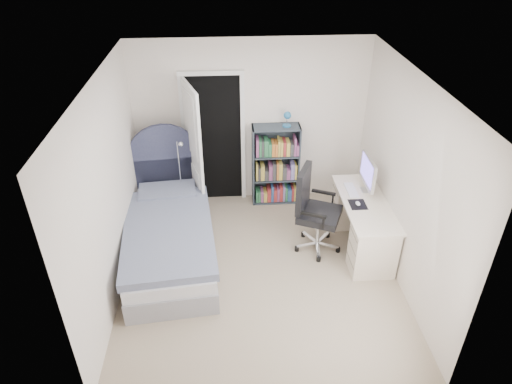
{
  "coord_description": "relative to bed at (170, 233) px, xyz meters",
  "views": [
    {
      "loc": [
        -0.35,
        -4.42,
        3.95
      ],
      "look_at": [
        -0.04,
        0.12,
        1.11
      ],
      "focal_mm": 32.0,
      "sensor_mm": 36.0,
      "label": 1
    }
  ],
  "objects": [
    {
      "name": "bed",
      "position": [
        0.0,
        0.0,
        0.0
      ],
      "size": [
        1.3,
        2.39,
        1.42
      ],
      "color": "gray",
      "rests_on": "ground"
    },
    {
      "name": "bookcase",
      "position": [
        1.53,
        1.2,
        0.26
      ],
      "size": [
        0.71,
        0.3,
        1.5
      ],
      "color": "#37414B",
      "rests_on": "ground"
    },
    {
      "name": "office_chair",
      "position": [
        1.89,
        0.01,
        0.33
      ],
      "size": [
        0.69,
        0.69,
        1.18
      ],
      "color": "silver",
      "rests_on": "ground"
    },
    {
      "name": "door",
      "position": [
        0.42,
        1.08,
        0.71
      ],
      "size": [
        0.92,
        0.8,
        2.06
      ],
      "color": "black",
      "rests_on": "ground"
    },
    {
      "name": "room_shell",
      "position": [
        1.16,
        -0.45,
        0.93
      ],
      "size": [
        3.5,
        3.7,
        2.6
      ],
      "color": "gray",
      "rests_on": "ground"
    },
    {
      "name": "nightstand",
      "position": [
        -0.04,
        1.15,
        0.07
      ],
      "size": [
        0.4,
        0.4,
        0.59
      ],
      "color": "tan",
      "rests_on": "ground"
    },
    {
      "name": "desk",
      "position": [
        2.57,
        -0.02,
        0.07
      ],
      "size": [
        0.58,
        1.45,
        1.19
      ],
      "color": "#EEDEC7",
      "rests_on": "ground"
    },
    {
      "name": "floor_lamp",
      "position": [
        0.13,
        0.84,
        0.19
      ],
      "size": [
        0.18,
        0.18,
        1.25
      ],
      "color": "silver",
      "rests_on": "ground"
    }
  ]
}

